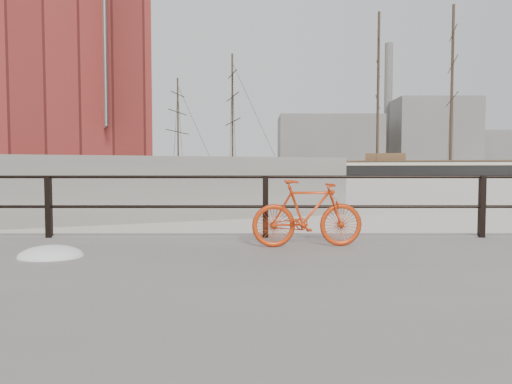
% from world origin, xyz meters
% --- Properties ---
extents(ground, '(400.00, 400.00, 0.00)m').
position_xyz_m(ground, '(0.00, 0.00, 0.00)').
color(ground, white).
rests_on(ground, ground).
extents(far_quay, '(78.44, 148.07, 1.80)m').
position_xyz_m(far_quay, '(-40.00, 72.00, 0.90)').
color(far_quay, gray).
rests_on(far_quay, ground).
extents(guardrail, '(28.00, 0.10, 1.00)m').
position_xyz_m(guardrail, '(0.00, -0.15, 0.85)').
color(guardrail, black).
rests_on(guardrail, promenade).
extents(bicycle, '(1.60, 0.40, 0.96)m').
position_xyz_m(bicycle, '(-2.92, -1.03, 0.83)').
color(bicycle, red).
rests_on(bicycle, promenade).
extents(barque_black, '(65.74, 38.04, 35.19)m').
position_xyz_m(barque_black, '(35.49, 83.98, 0.00)').
color(barque_black, black).
rests_on(barque_black, ground).
extents(schooner_mid, '(33.87, 20.53, 22.48)m').
position_xyz_m(schooner_mid, '(-14.65, 71.91, 0.00)').
color(schooner_mid, silver).
rests_on(schooner_mid, ground).
extents(schooner_left, '(26.54, 15.91, 18.81)m').
position_xyz_m(schooner_left, '(-23.38, 77.88, 0.00)').
color(schooner_left, silver).
rests_on(schooner_left, ground).
extents(apartment_mustard, '(26.02, 22.15, 22.20)m').
position_xyz_m(apartment_mustard, '(-29.49, 40.65, 12.90)').
color(apartment_mustard, gold).
rests_on(apartment_mustard, far_quay).
extents(apartment_cream, '(24.16, 21.40, 21.20)m').
position_xyz_m(apartment_cream, '(-38.11, 61.98, 12.40)').
color(apartment_cream, beige).
rests_on(apartment_cream, far_quay).
extents(apartment_grey, '(26.02, 22.15, 23.20)m').
position_xyz_m(apartment_grey, '(-46.35, 82.38, 13.40)').
color(apartment_grey, '#A2A29D').
rests_on(apartment_grey, far_quay).
extents(apartment_brick, '(27.87, 22.90, 21.20)m').
position_xyz_m(apartment_brick, '(-54.97, 103.70, 12.40)').
color(apartment_brick, brown).
rests_on(apartment_brick, far_quay).
extents(industrial_west, '(32.00, 18.00, 18.00)m').
position_xyz_m(industrial_west, '(20.00, 140.00, 9.00)').
color(industrial_west, gray).
rests_on(industrial_west, ground).
extents(industrial_mid, '(26.00, 20.00, 24.00)m').
position_xyz_m(industrial_mid, '(55.00, 145.00, 12.00)').
color(industrial_mid, gray).
rests_on(industrial_mid, ground).
extents(industrial_east, '(20.00, 16.00, 14.00)m').
position_xyz_m(industrial_east, '(78.00, 150.00, 7.00)').
color(industrial_east, gray).
rests_on(industrial_east, ground).
extents(smokestack, '(2.80, 2.80, 44.00)m').
position_xyz_m(smokestack, '(42.00, 150.00, 22.00)').
color(smokestack, gray).
rests_on(smokestack, ground).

